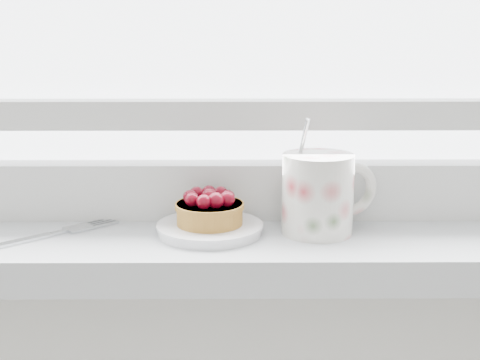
{
  "coord_description": "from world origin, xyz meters",
  "views": [
    {
      "loc": [
        0.04,
        1.15,
        1.18
      ],
      "look_at": [
        0.05,
        1.88,
        1.01
      ],
      "focal_mm": 50.0,
      "sensor_mm": 36.0,
      "label": 1
    }
  ],
  "objects_px": {
    "raspberry_tart": "(210,209)",
    "fork": "(37,237)",
    "saucer": "(210,229)",
    "floral_mug": "(320,192)"
  },
  "relations": [
    {
      "from": "raspberry_tart",
      "to": "floral_mug",
      "type": "distance_m",
      "value": 0.13
    },
    {
      "from": "saucer",
      "to": "raspberry_tart",
      "type": "bearing_deg",
      "value": -50.95
    },
    {
      "from": "saucer",
      "to": "fork",
      "type": "height_order",
      "value": "saucer"
    },
    {
      "from": "saucer",
      "to": "fork",
      "type": "relative_size",
      "value": 0.76
    },
    {
      "from": "saucer",
      "to": "fork",
      "type": "bearing_deg",
      "value": -174.78
    },
    {
      "from": "saucer",
      "to": "fork",
      "type": "distance_m",
      "value": 0.2
    },
    {
      "from": "floral_mug",
      "to": "fork",
      "type": "distance_m",
      "value": 0.33
    },
    {
      "from": "raspberry_tart",
      "to": "floral_mug",
      "type": "bearing_deg",
      "value": 2.08
    },
    {
      "from": "raspberry_tart",
      "to": "fork",
      "type": "relative_size",
      "value": 0.49
    },
    {
      "from": "floral_mug",
      "to": "fork",
      "type": "xyz_separation_m",
      "value": [
        -0.32,
        -0.02,
        -0.05
      ]
    }
  ]
}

